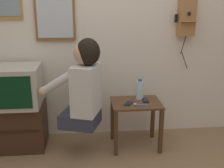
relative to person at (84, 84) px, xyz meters
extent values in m
cube|color=beige|center=(0.20, 0.51, 0.51)|extent=(6.80, 0.05, 2.55)
cube|color=#51331E|center=(0.55, 0.12, -0.26)|extent=(0.52, 0.41, 0.02)
cube|color=#452B1A|center=(0.31, -0.06, -0.52)|extent=(0.04, 0.04, 0.49)
cube|color=#452B1A|center=(0.78, -0.06, -0.52)|extent=(0.04, 0.04, 0.49)
cube|color=#452B1A|center=(0.31, 0.30, -0.52)|extent=(0.04, 0.04, 0.49)
cube|color=#452B1A|center=(0.78, 0.30, -0.52)|extent=(0.04, 0.04, 0.49)
cube|color=#2D3347|center=(-0.04, 0.01, -0.37)|extent=(0.45, 0.43, 0.14)
cube|color=silver|center=(0.03, -0.01, -0.05)|extent=(0.32, 0.40, 0.49)
sphere|color=tan|center=(0.03, -0.01, 0.31)|extent=(0.23, 0.23, 0.23)
ellipsoid|color=black|center=(0.05, -0.02, 0.32)|extent=(0.29, 0.30, 0.26)
cylinder|color=silver|center=(-0.26, -0.07, 0.03)|extent=(0.33, 0.17, 0.24)
cylinder|color=silver|center=(-0.16, 0.21, 0.03)|extent=(0.33, 0.17, 0.24)
sphere|color=tan|center=(-0.39, -0.02, -0.05)|extent=(0.09, 0.09, 0.09)
sphere|color=tan|center=(-0.29, 0.26, -0.05)|extent=(0.09, 0.09, 0.09)
cube|color=#382316|center=(-0.75, 0.22, -0.51)|extent=(0.63, 0.40, 0.49)
cube|color=black|center=(-0.75, 0.01, -0.49)|extent=(0.57, 0.01, 0.02)
cube|color=#ADA89E|center=(-0.72, 0.21, -0.06)|extent=(0.55, 0.46, 0.41)
cube|color=black|center=(-0.72, -0.03, -0.06)|extent=(0.45, 0.01, 0.32)
cube|color=#9E6B3D|center=(1.14, 0.43, 0.62)|extent=(0.18, 0.11, 0.42)
cube|color=#9E6B3D|center=(1.14, 0.34, 0.56)|extent=(0.16, 0.07, 0.03)
cone|color=black|center=(1.14, 0.32, 0.65)|extent=(0.04, 0.05, 0.04)
cylinder|color=black|center=(1.03, 0.43, 0.59)|extent=(0.03, 0.03, 0.09)
cylinder|color=black|center=(1.12, 0.41, 0.31)|extent=(0.04, 0.04, 0.22)
cylinder|color=black|center=(1.15, 0.42, 0.13)|extent=(0.07, 0.06, 0.19)
cube|color=brown|center=(-0.28, 0.47, 0.68)|extent=(0.42, 0.03, 0.63)
cube|color=#B2BCC6|center=(-0.28, 0.45, 0.68)|extent=(0.37, 0.01, 0.57)
cube|color=black|center=(0.46, 0.07, -0.24)|extent=(0.11, 0.14, 0.01)
cube|color=black|center=(0.46, 0.07, -0.24)|extent=(0.09, 0.11, 0.00)
cube|color=black|center=(0.65, 0.14, -0.24)|extent=(0.06, 0.12, 0.01)
cube|color=black|center=(0.65, 0.14, -0.24)|extent=(0.05, 0.10, 0.00)
cylinder|color=silver|center=(0.60, 0.21, -0.15)|extent=(0.08, 0.08, 0.20)
cylinder|color=#2D4C8C|center=(0.60, 0.21, -0.04)|extent=(0.04, 0.04, 0.02)
cylinder|color=#338CD8|center=(0.59, 0.01, -0.24)|extent=(0.16, 0.03, 0.01)
cube|color=white|center=(0.52, 0.02, -0.23)|extent=(0.03, 0.02, 0.01)
camera|label=1|loc=(0.03, -2.63, 0.78)|focal=45.00mm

